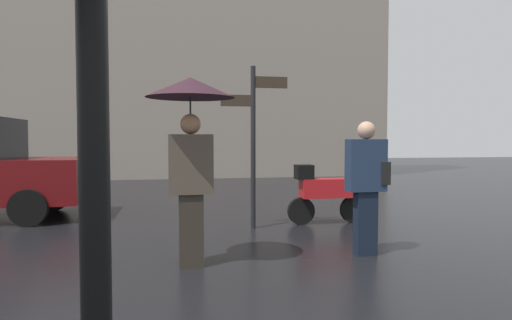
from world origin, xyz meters
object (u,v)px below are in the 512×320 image
object	(u,v)px
street_signpost	(253,130)
parked_scooter	(325,191)
pedestrian_with_bag	(367,180)
pedestrian_with_umbrella	(190,121)

from	to	relation	value
street_signpost	parked_scooter	bearing A→B (deg)	6.85
pedestrian_with_bag	parked_scooter	xyz separation A→B (m)	(0.20, 2.05, -0.38)
street_signpost	pedestrian_with_umbrella	bearing A→B (deg)	-118.51
pedestrian_with_umbrella	pedestrian_with_bag	distance (m)	2.27
parked_scooter	pedestrian_with_umbrella	bearing A→B (deg)	-142.33
pedestrian_with_umbrella	street_signpost	distance (m)	2.29
parked_scooter	street_signpost	bearing A→B (deg)	-178.01
pedestrian_with_umbrella	pedestrian_with_bag	bearing A→B (deg)	-122.14
pedestrian_with_bag	street_signpost	bearing A→B (deg)	3.47
pedestrian_with_umbrella	pedestrian_with_bag	xyz separation A→B (m)	(2.16, 0.11, -0.70)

